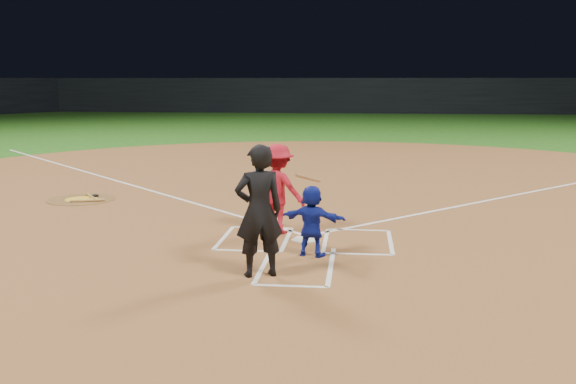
# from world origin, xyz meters

# --- Properties ---
(ground) EXTENTS (120.00, 120.00, 0.00)m
(ground) POSITION_xyz_m (0.00, 0.00, 0.00)
(ground) COLOR #1F5715
(ground) RESTS_ON ground
(home_plate_dirt) EXTENTS (28.00, 28.00, 0.01)m
(home_plate_dirt) POSITION_xyz_m (0.00, 6.00, 0.01)
(home_plate_dirt) COLOR brown
(home_plate_dirt) RESTS_ON ground
(stadium_wall_far) EXTENTS (80.00, 1.20, 3.20)m
(stadium_wall_far) POSITION_xyz_m (0.00, 48.00, 1.60)
(stadium_wall_far) COLOR black
(stadium_wall_far) RESTS_ON ground
(home_plate) EXTENTS (0.60, 0.60, 0.02)m
(home_plate) POSITION_xyz_m (0.00, 0.00, 0.02)
(home_plate) COLOR white
(home_plate) RESTS_ON home_plate_dirt
(on_deck_circle) EXTENTS (1.70, 1.70, 0.01)m
(on_deck_circle) POSITION_xyz_m (-6.03, 3.51, 0.02)
(on_deck_circle) COLOR brown
(on_deck_circle) RESTS_ON home_plate_dirt
(on_deck_logo) EXTENTS (0.80, 0.80, 0.00)m
(on_deck_logo) POSITION_xyz_m (-6.03, 3.51, 0.02)
(on_deck_logo) COLOR yellow
(on_deck_logo) RESTS_ON on_deck_circle
(on_deck_bat_a) EXTENTS (0.55, 0.72, 0.06)m
(on_deck_bat_a) POSITION_xyz_m (-5.88, 3.76, 0.05)
(on_deck_bat_a) COLOR #A8803D
(on_deck_bat_a) RESTS_ON on_deck_circle
(on_deck_bat_c) EXTENTS (0.82, 0.32, 0.06)m
(on_deck_bat_c) POSITION_xyz_m (-5.73, 3.21, 0.05)
(on_deck_bat_c) COLOR #A97C3D
(on_deck_bat_c) RESTS_ON on_deck_circle
(bat_weight_donut) EXTENTS (0.19, 0.19, 0.05)m
(bat_weight_donut) POSITION_xyz_m (-5.83, 3.91, 0.05)
(bat_weight_donut) COLOR black
(bat_weight_donut) RESTS_ON on_deck_circle
(catcher) EXTENTS (1.20, 0.66, 1.23)m
(catcher) POSITION_xyz_m (0.19, -1.10, 0.63)
(catcher) COLOR #13219B
(catcher) RESTS_ON home_plate_dirt
(umpire) EXTENTS (0.88, 0.74, 2.05)m
(umpire) POSITION_xyz_m (-0.53, -2.33, 1.04)
(umpire) COLOR black
(umpire) RESTS_ON home_plate_dirt
(chalk_markings) EXTENTS (28.35, 17.32, 0.01)m
(chalk_markings) POSITION_xyz_m (0.00, 5.29, 0.01)
(chalk_markings) COLOR white
(chalk_markings) RESTS_ON home_plate_dirt
(batter_at_plate) EXTENTS (1.49, 1.04, 1.77)m
(batter_at_plate) POSITION_xyz_m (-0.60, 0.51, 0.90)
(batter_at_plate) COLOR #B01323
(batter_at_plate) RESTS_ON home_plate_dirt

